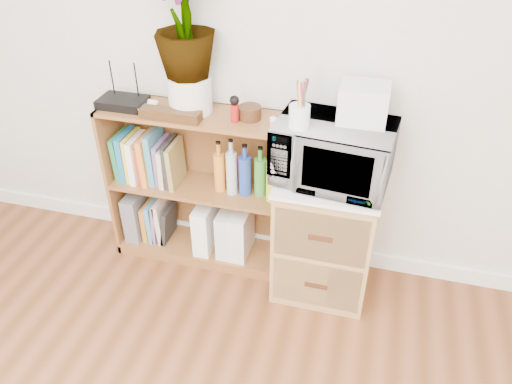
% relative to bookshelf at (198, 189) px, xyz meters
% --- Properties ---
extents(skirting_board, '(4.00, 0.02, 0.10)m').
position_rel_bookshelf_xyz_m(skirting_board, '(0.35, 0.14, -0.42)').
color(skirting_board, white).
rests_on(skirting_board, ground).
extents(bookshelf, '(1.00, 0.30, 0.95)m').
position_rel_bookshelf_xyz_m(bookshelf, '(0.00, 0.00, 0.00)').
color(bookshelf, brown).
rests_on(bookshelf, ground).
extents(wicker_unit, '(0.50, 0.45, 0.70)m').
position_rel_bookshelf_xyz_m(wicker_unit, '(0.75, -0.08, -0.12)').
color(wicker_unit, '#9E7542').
rests_on(wicker_unit, ground).
extents(microwave, '(0.59, 0.43, 0.31)m').
position_rel_bookshelf_xyz_m(microwave, '(0.75, -0.08, 0.40)').
color(microwave, silver).
rests_on(microwave, wicker_unit).
extents(pen_cup, '(0.10, 0.10, 0.11)m').
position_rel_bookshelf_xyz_m(pen_cup, '(0.59, -0.16, 0.60)').
color(pen_cup, white).
rests_on(pen_cup, microwave).
extents(small_appliance, '(0.22, 0.18, 0.18)m').
position_rel_bookshelf_xyz_m(small_appliance, '(0.86, -0.02, 0.64)').
color(small_appliance, silver).
rests_on(small_appliance, microwave).
extents(router, '(0.24, 0.17, 0.04)m').
position_rel_bookshelf_xyz_m(router, '(-0.38, -0.02, 0.50)').
color(router, black).
rests_on(router, bookshelf).
extents(white_bowl, '(0.13, 0.13, 0.03)m').
position_rel_bookshelf_xyz_m(white_bowl, '(-0.25, -0.03, 0.49)').
color(white_bowl, white).
rests_on(white_bowl, bookshelf).
extents(plant_pot, '(0.22, 0.22, 0.19)m').
position_rel_bookshelf_xyz_m(plant_pot, '(-0.01, 0.02, 0.57)').
color(plant_pot, white).
rests_on(plant_pot, bookshelf).
extents(potted_plant, '(0.30, 0.30, 0.54)m').
position_rel_bookshelf_xyz_m(potted_plant, '(-0.01, 0.02, 0.93)').
color(potted_plant, '#386D2B').
rests_on(potted_plant, plant_pot).
extents(trinket_box, '(0.31, 0.08, 0.05)m').
position_rel_bookshelf_xyz_m(trinket_box, '(-0.07, -0.10, 0.50)').
color(trinket_box, '#361D0E').
rests_on(trinket_box, bookshelf).
extents(kokeshi_doll, '(0.04, 0.04, 0.09)m').
position_rel_bookshelf_xyz_m(kokeshi_doll, '(0.25, -0.04, 0.52)').
color(kokeshi_doll, '#9F1413').
rests_on(kokeshi_doll, bookshelf).
extents(wooden_bowl, '(0.11, 0.11, 0.07)m').
position_rel_bookshelf_xyz_m(wooden_bowl, '(0.31, 0.01, 0.51)').
color(wooden_bowl, '#381B0F').
rests_on(wooden_bowl, bookshelf).
extents(paint_jars, '(0.11, 0.04, 0.05)m').
position_rel_bookshelf_xyz_m(paint_jars, '(0.49, -0.09, 0.50)').
color(paint_jars, pink).
rests_on(paint_jars, bookshelf).
extents(file_box, '(0.09, 0.24, 0.30)m').
position_rel_bookshelf_xyz_m(file_box, '(-0.41, 0.00, -0.26)').
color(file_box, slate).
rests_on(file_box, bookshelf).
extents(magazine_holder_left, '(0.10, 0.24, 0.30)m').
position_rel_bookshelf_xyz_m(magazine_holder_left, '(0.04, -0.01, -0.25)').
color(magazine_holder_left, white).
rests_on(magazine_holder_left, bookshelf).
extents(magazine_holder_mid, '(0.09, 0.23, 0.29)m').
position_rel_bookshelf_xyz_m(magazine_holder_mid, '(0.18, -0.01, -0.26)').
color(magazine_holder_mid, silver).
rests_on(magazine_holder_mid, bookshelf).
extents(magazine_holder_right, '(0.09, 0.24, 0.30)m').
position_rel_bookshelf_xyz_m(magazine_holder_right, '(0.26, -0.01, -0.26)').
color(magazine_holder_right, white).
rests_on(magazine_holder_right, bookshelf).
extents(cookbooks, '(0.37, 0.20, 0.31)m').
position_rel_bookshelf_xyz_m(cookbooks, '(-0.28, 0.00, 0.16)').
color(cookbooks, '#1F753F').
rests_on(cookbooks, bookshelf).
extents(liquor_bottles, '(0.37, 0.07, 0.32)m').
position_rel_bookshelf_xyz_m(liquor_bottles, '(0.30, 0.00, 0.18)').
color(liquor_bottles, orange).
rests_on(liquor_bottles, bookshelf).
extents(lower_books, '(0.17, 0.19, 0.28)m').
position_rel_bookshelf_xyz_m(lower_books, '(-0.27, 0.00, -0.28)').
color(lower_books, '#BE7221').
rests_on(lower_books, bookshelf).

